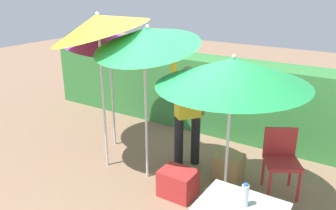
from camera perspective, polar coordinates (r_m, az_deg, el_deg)
name	(u,v)px	position (r m, az deg, el deg)	size (l,w,h in m)	color
ground_plane	(157,182)	(5.12, -1.85, -12.64)	(24.00, 24.00, 0.00)	#937056
hedge_row	(222,96)	(6.59, 8.92, 1.42)	(8.00, 0.70, 1.40)	#38843D
umbrella_rainbow	(110,39)	(5.74, -9.64, 10.69)	(1.51, 1.49, 2.10)	silver
umbrella_orange	(233,72)	(3.98, 10.67, 5.45)	(1.79, 1.79, 1.99)	silver
umbrella_yellow	(146,38)	(4.53, -3.69, 11.04)	(1.42, 1.44, 2.34)	silver
umbrella_navy	(98,24)	(4.92, -11.53, 12.98)	(1.48, 1.43, 2.58)	silver
person_vendor	(188,109)	(5.18, 3.29, -0.74)	(0.42, 0.48, 1.88)	black
chair_plastic	(281,157)	(4.94, 18.28, -8.24)	(0.60, 0.60, 0.89)	#B72D2D
cooler_box	(178,183)	(4.75, 1.64, -12.84)	(0.47, 0.37, 0.37)	red
crate_cardboard	(228,167)	(5.15, 9.95, -10.16)	(0.39, 0.35, 0.40)	#9E7A4C
bottle_water	(245,195)	(3.36, 12.64, -14.41)	(0.07, 0.07, 0.24)	silver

